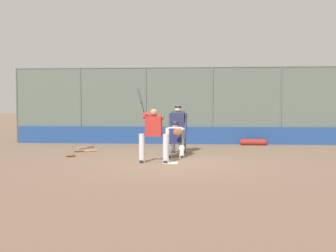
# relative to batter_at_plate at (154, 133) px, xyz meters

# --- Properties ---
(ground_plane) EXTENTS (160.00, 160.00, 0.00)m
(ground_plane) POSITION_rel_batter_at_plate_xyz_m (-0.51, -0.02, -0.88)
(ground_plane) COLOR #7A604C
(home_plate_marker) EXTENTS (0.43, 0.43, 0.01)m
(home_plate_marker) POSITION_rel_batter_at_plate_xyz_m (-0.51, -0.02, -0.87)
(home_plate_marker) COLOR white
(home_plate_marker) RESTS_ON ground_plane
(backstop_fence) EXTENTS (15.07, 0.08, 3.44)m
(backstop_fence) POSITION_rel_batter_at_plate_xyz_m (-0.51, -6.06, 0.93)
(backstop_fence) COLOR #515651
(backstop_fence) RESTS_ON ground_plane
(padding_wall) EXTENTS (14.69, 0.18, 0.76)m
(padding_wall) POSITION_rel_batter_at_plate_xyz_m (-0.51, -5.96, -0.50)
(padding_wall) COLOR navy
(padding_wall) RESTS_ON ground_plane
(bleachers_beyond) EXTENTS (10.49, 3.05, 1.80)m
(bleachers_beyond) POSITION_rel_batter_at_plate_xyz_m (1.12, -8.91, -0.29)
(bleachers_beyond) COLOR slate
(bleachers_beyond) RESTS_ON ground_plane
(batter_at_plate) EXTENTS (1.02, 0.69, 2.23)m
(batter_at_plate) POSITION_rel_batter_at_plate_xyz_m (0.00, 0.00, 0.00)
(batter_at_plate) COLOR #B7B7BC
(batter_at_plate) RESTS_ON ground_plane
(catcher_behind_plate) EXTENTS (0.66, 0.77, 1.23)m
(catcher_behind_plate) POSITION_rel_batter_at_plate_xyz_m (-0.58, -1.39, -0.24)
(catcher_behind_plate) COLOR silver
(catcher_behind_plate) RESTS_ON ground_plane
(umpire_home) EXTENTS (0.69, 0.44, 1.70)m
(umpire_home) POSITION_rel_batter_at_plate_xyz_m (-0.62, -2.48, 0.04)
(umpire_home) COLOR #4C4C51
(umpire_home) RESTS_ON ground_plane
(spare_bat_near_backstop) EXTENTS (0.71, 0.55, 0.07)m
(spare_bat_near_backstop) POSITION_rel_batter_at_plate_xyz_m (2.70, -2.67, -0.85)
(spare_bat_near_backstop) COLOR black
(spare_bat_near_backstop) RESTS_ON ground_plane
(spare_bat_by_padding) EXTENTS (0.19, 0.81, 0.07)m
(spare_bat_by_padding) POSITION_rel_batter_at_plate_xyz_m (-0.60, -4.31, -0.85)
(spare_bat_by_padding) COLOR black
(spare_bat_by_padding) RESTS_ON ground_plane
(spare_bat_third_base_side) EXTENTS (0.48, 0.75, 0.07)m
(spare_bat_third_base_side) POSITION_rel_batter_at_plate_xyz_m (3.18, -3.67, -0.85)
(spare_bat_third_base_side) COLOR black
(spare_bat_third_base_side) RESTS_ON ground_plane
(fielding_glove_on_dirt) EXTENTS (0.30, 0.23, 0.11)m
(fielding_glove_on_dirt) POSITION_rel_batter_at_plate_xyz_m (2.92, -1.18, -0.83)
(fielding_glove_on_dirt) COLOR brown
(fielding_glove_on_dirt) RESTS_ON ground_plane
(equipment_bag_dugout_side) EXTENTS (1.20, 0.27, 0.27)m
(equipment_bag_dugout_side) POSITION_rel_batter_at_plate_xyz_m (-3.76, -5.53, -0.74)
(equipment_bag_dugout_side) COLOR maroon
(equipment_bag_dugout_side) RESTS_ON ground_plane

